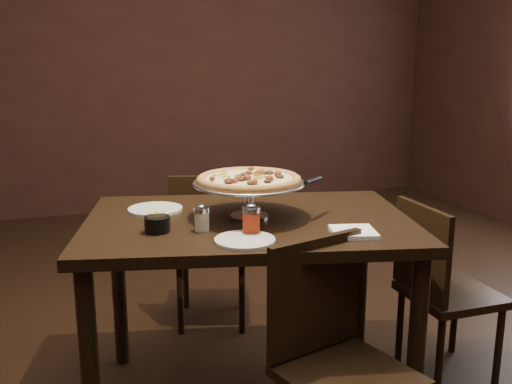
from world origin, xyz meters
name	(u,v)px	position (x,y,z in m)	size (l,w,h in m)	color
room	(293,68)	(0.06, 0.03, 1.40)	(6.04, 7.04, 2.84)	black
dining_table	(249,244)	(-0.09, 0.10, 0.70)	(1.47, 1.15, 0.81)	black
pizza_stand	(249,180)	(-0.08, 0.12, 0.96)	(0.45, 0.45, 0.19)	silver
parmesan_shaker	(202,218)	(-0.31, 0.00, 0.86)	(0.06, 0.06, 0.10)	beige
pepper_flake_shaker	(251,220)	(-0.15, -0.11, 0.87)	(0.07, 0.07, 0.12)	maroon
packet_caddy	(157,224)	(-0.47, 0.04, 0.84)	(0.09, 0.09, 0.07)	black
napkin_stack	(353,232)	(0.20, -0.23, 0.82)	(0.16, 0.16, 0.02)	white
plate_left	(155,209)	(-0.42, 0.34, 0.82)	(0.23, 0.23, 0.01)	silver
plate_near	(245,240)	(-0.20, -0.18, 0.82)	(0.21, 0.21, 0.01)	silver
serving_spatula	(313,181)	(0.16, 0.04, 0.96)	(0.17, 0.17, 0.02)	silver
chair_far	(211,244)	(-0.06, 0.83, 0.47)	(0.51, 0.51, 0.87)	black
chair_near	(335,354)	(0.04, -0.43, 0.46)	(0.48, 0.48, 0.84)	black
chair_side	(440,284)	(0.78, -0.01, 0.45)	(0.39, 0.39, 0.82)	black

